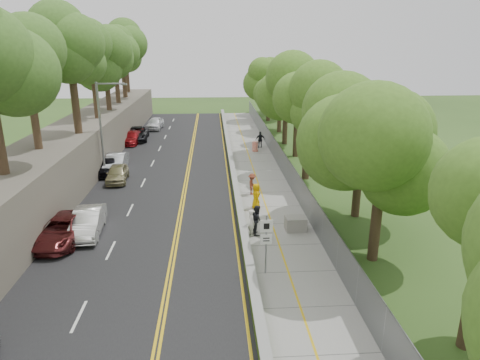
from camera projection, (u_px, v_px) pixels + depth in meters
The scene contains 25 objects.
ground at pixel (240, 247), 24.09m from camera, with size 140.00×140.00×0.00m, color #33511E.
road at pixel (169, 172), 38.00m from camera, with size 11.20×66.00×0.04m, color black.
sidewalk at pixel (258, 170), 38.49m from camera, with size 4.20×66.00×0.05m, color gray.
jersey_barrier at pixel (232, 168), 38.26m from camera, with size 0.42×66.00×0.60m, color #7ED41F.
rock_embankment at pixel (73, 152), 36.88m from camera, with size 5.00×66.00×4.00m, color #595147.
chainlink_fence at pixel (281, 160), 38.33m from camera, with size 0.04×66.00×2.00m, color slate.
trees_embankment at pixel (67, 49), 34.32m from camera, with size 6.40×66.00×13.00m, color #4A7B2A, non-canonical shape.
trees_fenceside at pixel (310, 92), 36.64m from camera, with size 7.00×66.00×14.00m, color #528427, non-canonical shape.
streetlight at pixel (103, 123), 35.32m from camera, with size 2.52×0.22×8.00m.
signpost at pixel (266, 238), 20.69m from camera, with size 0.62×0.09×3.10m.
construction_barrel at pixel (255, 146), 45.08m from camera, with size 0.62×0.62×1.02m, color red.
concrete_block at pixel (296, 224), 26.07m from camera, with size 1.24×0.93×0.83m, color gray.
car_1 at pixel (88, 222), 25.50m from camera, with size 1.57×4.51×1.49m, color white.
car_2 at pixel (63, 230), 24.52m from camera, with size 2.35×5.10×1.42m, color maroon.
car_3 at pixel (109, 166), 37.46m from camera, with size 1.85×4.56×1.32m, color black.
car_4 at pixel (117, 173), 35.21m from camera, with size 1.61×4.00×1.36m, color tan.
car_5 at pixel (116, 162), 38.14m from camera, with size 1.60×4.59×1.51m, color #BBBEC2.
car_6 at pixel (137, 134), 50.22m from camera, with size 2.50×5.42×1.51m, color black.
car_7 at pixel (132, 138), 48.54m from camera, with size 1.90×4.66×1.35m, color maroon.
car_8 at pixel (155, 123), 56.71m from camera, with size 1.81×4.51×1.54m, color white.
painter_0 at pixel (256, 196), 29.28m from camera, with size 0.88×0.57×1.81m, color #DD9F03.
painter_1 at pixel (251, 222), 25.26m from camera, with size 0.59×0.39×1.61m, color white.
painter_2 at pixel (257, 220), 25.37m from camera, with size 0.88×0.69×1.81m, color black.
painter_3 at pixel (252, 184), 32.06m from camera, with size 1.06×0.61×1.64m, color brown.
person_far at pixel (260, 140), 46.46m from camera, with size 1.05×0.44×1.78m, color black.
Camera 1 is at (-1.46, -21.73, 10.97)m, focal length 32.00 mm.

